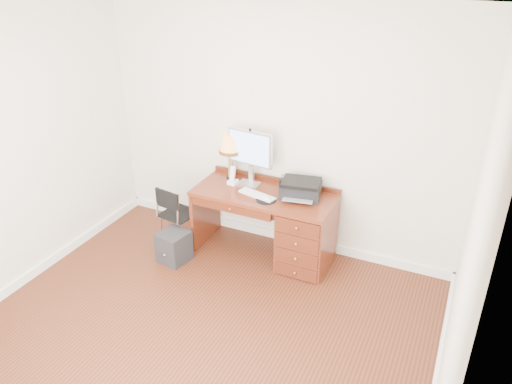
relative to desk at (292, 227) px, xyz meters
The scene contains 12 objects.
ground 1.50m from the desk, 102.93° to the right, with size 4.00×4.00×0.00m, color #3D1A0D.
room_shell 0.91m from the desk, 112.63° to the right, with size 4.00×4.00×4.00m.
desk is the anchor object (origin of this frame).
monitor 0.92m from the desk, 165.80° to the left, with size 0.53×0.20×0.61m.
keyboard 0.51m from the desk, 165.78° to the right, with size 0.42×0.12×0.02m, color white.
mouse_pad 0.45m from the desk, 147.59° to the right, with size 0.21×0.21×0.04m.
printer 0.44m from the desk, 56.53° to the left, with size 0.45×0.38×0.18m.
leg_lamp 1.10m from the desk, 167.47° to the left, with size 0.25×0.25×0.52m.
phone 0.83m from the desk, behind, with size 0.10×0.10×0.21m.
pen_cup 0.47m from the desk, 135.04° to the left, with size 0.08×0.08×0.10m, color black.
chair 1.30m from the desk, 167.07° to the right, with size 0.40×0.40×0.74m.
equipment_box 1.29m from the desk, 154.36° to the right, with size 0.30×0.30×0.34m, color black.
Camera 1 is at (1.90, -2.90, 3.13)m, focal length 35.00 mm.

